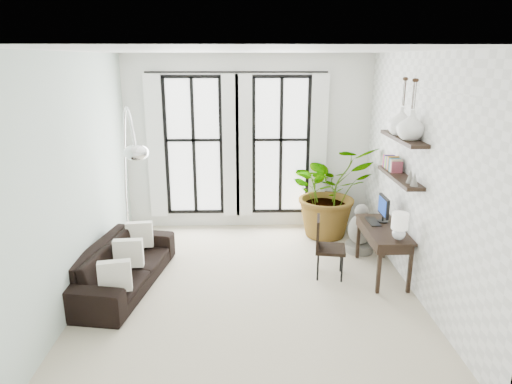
{
  "coord_description": "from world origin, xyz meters",
  "views": [
    {
      "loc": [
        -0.08,
        -5.81,
        3.1
      ],
      "look_at": [
        0.08,
        0.3,
        1.31
      ],
      "focal_mm": 32.0,
      "sensor_mm": 36.0,
      "label": 1
    }
  ],
  "objects_px": {
    "desk": "(385,232)",
    "sofa": "(122,265)",
    "desk_chair": "(325,243)",
    "arc_lamp": "(128,149)",
    "buddha": "(360,232)",
    "plant": "(329,191)"
  },
  "relations": [
    {
      "from": "sofa",
      "to": "desk",
      "type": "xyz_separation_m",
      "value": [
        3.75,
        0.21,
        0.39
      ]
    },
    {
      "from": "desk",
      "to": "arc_lamp",
      "type": "xyz_separation_m",
      "value": [
        -3.64,
        0.22,
        1.19
      ]
    },
    {
      "from": "plant",
      "to": "buddha",
      "type": "relative_size",
      "value": 2.03
    },
    {
      "from": "desk",
      "to": "desk_chair",
      "type": "bearing_deg",
      "value": 177.65
    },
    {
      "from": "plant",
      "to": "desk_chair",
      "type": "relative_size",
      "value": 1.85
    },
    {
      "from": "arc_lamp",
      "to": "buddha",
      "type": "height_order",
      "value": "arc_lamp"
    },
    {
      "from": "sofa",
      "to": "arc_lamp",
      "type": "bearing_deg",
      "value": -4.0
    },
    {
      "from": "desk_chair",
      "to": "arc_lamp",
      "type": "xyz_separation_m",
      "value": [
        -2.79,
        0.19,
        1.38
      ]
    },
    {
      "from": "buddha",
      "to": "sofa",
      "type": "bearing_deg",
      "value": -163.0
    },
    {
      "from": "plant",
      "to": "buddha",
      "type": "height_order",
      "value": "plant"
    },
    {
      "from": "arc_lamp",
      "to": "buddha",
      "type": "distance_m",
      "value": 3.92
    },
    {
      "from": "sofa",
      "to": "buddha",
      "type": "relative_size",
      "value": 2.61
    },
    {
      "from": "desk_chair",
      "to": "buddha",
      "type": "height_order",
      "value": "desk_chair"
    },
    {
      "from": "sofa",
      "to": "desk_chair",
      "type": "xyz_separation_m",
      "value": [
        2.89,
        0.25,
        0.2
      ]
    },
    {
      "from": "desk",
      "to": "buddha",
      "type": "relative_size",
      "value": 1.52
    },
    {
      "from": "desk_chair",
      "to": "arc_lamp",
      "type": "bearing_deg",
      "value": -174.4
    },
    {
      "from": "desk_chair",
      "to": "buddha",
      "type": "relative_size",
      "value": 1.09
    },
    {
      "from": "desk",
      "to": "arc_lamp",
      "type": "height_order",
      "value": "arc_lamp"
    },
    {
      "from": "desk",
      "to": "sofa",
      "type": "bearing_deg",
      "value": -176.79
    },
    {
      "from": "plant",
      "to": "buddha",
      "type": "distance_m",
      "value": 1.0
    },
    {
      "from": "sofa",
      "to": "desk",
      "type": "bearing_deg",
      "value": -77.34
    },
    {
      "from": "desk",
      "to": "buddha",
      "type": "height_order",
      "value": "desk"
    }
  ]
}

